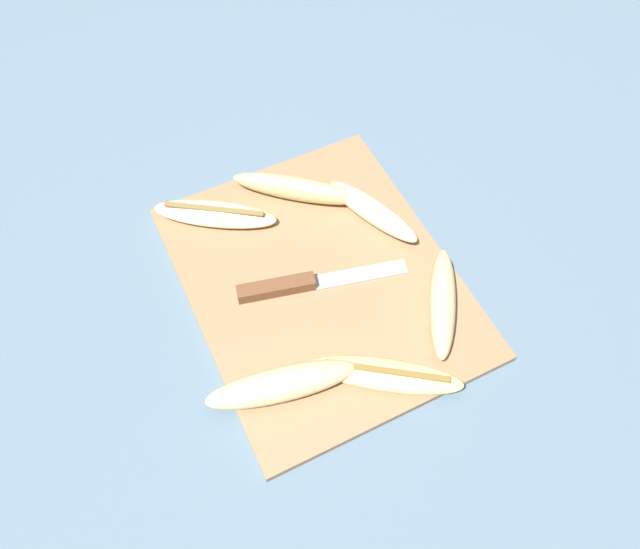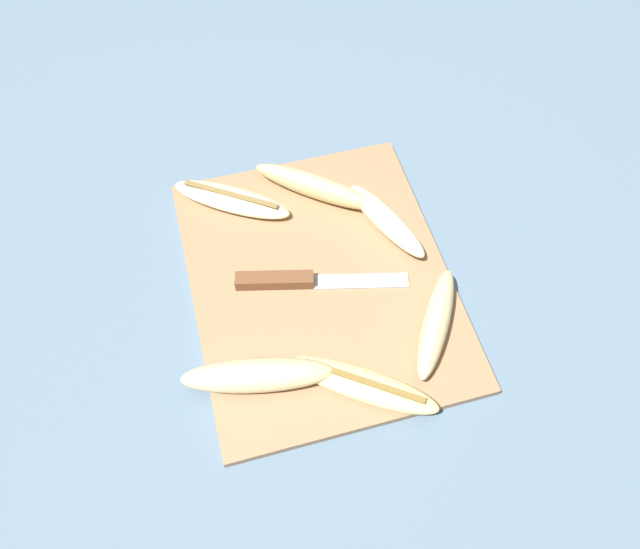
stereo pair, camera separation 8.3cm
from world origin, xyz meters
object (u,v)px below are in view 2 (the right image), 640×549
Objects in this scene: banana_cream_curved at (232,199)px; banana_golden_short at (363,385)px; banana_mellow_near at (436,323)px; banana_spotted_left at (315,187)px; banana_pale_long at (386,220)px; knife at (290,280)px; banana_ripe_center at (258,375)px.

banana_cream_curved and banana_golden_short have the same top height.
banana_mellow_near is at bearing 38.44° from banana_cream_curved.
banana_mellow_near is at bearing 115.43° from banana_golden_short.
banana_mellow_near is 0.90× the size of banana_cream_curved.
banana_spotted_left reaches higher than banana_pale_long.
banana_cream_curved is (-0.15, -0.05, 0.00)m from knife.
banana_golden_short is at bearing 70.94° from banana_ripe_center.
banana_cream_curved is at bearing 175.75° from banana_ripe_center.
banana_spotted_left reaches higher than banana_cream_curved.
banana_mellow_near is 0.27m from banana_spotted_left.
banana_spotted_left is (-0.14, 0.07, 0.01)m from knife.
knife is 0.16m from banana_pale_long.
knife is at bearing -163.49° from banana_golden_short.
banana_ripe_center is 1.10× the size of banana_cream_curved.
banana_ripe_center is 1.22× the size of banana_pale_long.
banana_pale_long is at bearing 123.65° from knife.
banana_mellow_near is at bearing 92.90° from banana_ripe_center.
banana_cream_curved is 0.12m from banana_spotted_left.
banana_pale_long is at bearing 64.25° from banana_cream_curved.
knife is 0.20m from banana_mellow_near.
banana_golden_short is (0.22, -0.10, -0.00)m from banana_pale_long.
banana_spotted_left is (0.01, 0.12, 0.01)m from banana_cream_curved.
banana_spotted_left is 0.94× the size of banana_golden_short.
banana_cream_curved is 0.96× the size of banana_golden_short.
banana_mellow_near reaches higher than knife.
banana_ripe_center reaches higher than knife.
banana_mellow_near reaches higher than banana_golden_short.
banana_cream_curved is (-0.27, -0.21, -0.01)m from banana_mellow_near.
banana_spotted_left reaches higher than banana_golden_short.
banana_spotted_left is at bearing 175.99° from banana_golden_short.
banana_pale_long is (0.10, 0.20, 0.00)m from banana_cream_curved.
knife is at bearing -69.97° from banana_pale_long.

